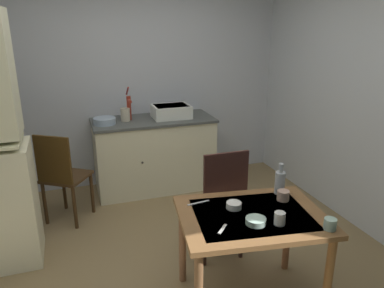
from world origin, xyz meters
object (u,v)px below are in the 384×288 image
Objects in this scene: sink_basin at (171,111)px; chair_by_counter at (62,175)px; dining_table at (251,227)px; hand_pump at (129,106)px; mixing_bowl_counter at (104,121)px; teacup_cream at (283,195)px; glass_bottle at (280,182)px; serving_bowl_wide at (234,205)px; chair_far_side at (220,202)px.

sink_basin reaches higher than chair_by_counter.
chair_by_counter is at bearing 127.03° from dining_table.
hand_pump is 0.34m from mixing_bowl_counter.
teacup_cream is at bearing -82.44° from sink_basin.
sink_basin is 1.45m from chair_by_counter.
chair_by_counter is 10.72× the size of teacup_cream.
teacup_cream is at bearing -62.02° from mixing_bowl_counter.
mixing_bowl_counter is 1.01× the size of glass_bottle.
glass_bottle is at bearing 13.33° from serving_bowl_wide.
chair_by_counter is 2.20m from teacup_cream.
mixing_bowl_counter reaches higher than dining_table.
chair_far_side is 0.54m from serving_bowl_wide.
serving_bowl_wide is at bearing 179.51° from teacup_cream.
chair_by_counter is at bearing -144.87° from hand_pump.
chair_far_side is 0.61m from teacup_cream.
hand_pump reaches higher than chair_far_side.
sink_basin reaches higher than serving_bowl_wide.
mixing_bowl_counter is 0.23× the size of dining_table.
dining_table is (0.75, -2.11, -0.30)m from mixing_bowl_counter.
serving_bowl_wide is at bearing -166.67° from glass_bottle.
glass_bottle reaches higher than chair_by_counter.
dining_table is at bearing -160.20° from teacup_cream.
chair_far_side is (0.02, 0.60, -0.09)m from dining_table.
dining_table is 1.09× the size of chair_far_side.
mixing_bowl_counter is 0.26× the size of chair_by_counter.
hand_pump is 0.41× the size of chair_by_counter.
sink_basin is 2.19m from dining_table.
serving_bowl_wide is at bearing -71.55° from mixing_bowl_counter.
chair_far_side reaches higher than teacup_cream.
chair_by_counter is at bearing -158.22° from sink_basin.
glass_bottle is at bearing -49.24° from chair_far_side.
glass_bottle is at bearing -59.99° from mixing_bowl_counter.
mixing_bowl_counter is (-0.30, -0.10, -0.13)m from hand_pump.
dining_table is at bearing -147.79° from glass_bottle.
mixing_bowl_counter is 2.26m from dining_table.
serving_bowl_wide is (-0.08, 0.12, 0.13)m from dining_table.
hand_pump is 4.36× the size of teacup_cream.
teacup_cream is at bearing -44.60° from chair_by_counter.
chair_far_side is at bearing -63.13° from mixing_bowl_counter.
chair_far_side reaches higher than serving_bowl_wide.
glass_bottle reaches higher than serving_bowl_wide.
sink_basin is at bearing 86.52° from serving_bowl_wide.
dining_table is at bearing -70.49° from mixing_bowl_counter.
serving_bowl_wide is 0.45m from glass_bottle.
chair_far_side is 0.58m from glass_bottle.
dining_table is at bearing -54.57° from serving_bowl_wide.
chair_by_counter is 8.86× the size of serving_bowl_wide.
chair_by_counter is at bearing -136.89° from mixing_bowl_counter.
hand_pump is at bearing 35.13° from chair_by_counter.
chair_far_side is at bearing 77.95° from serving_bowl_wide.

